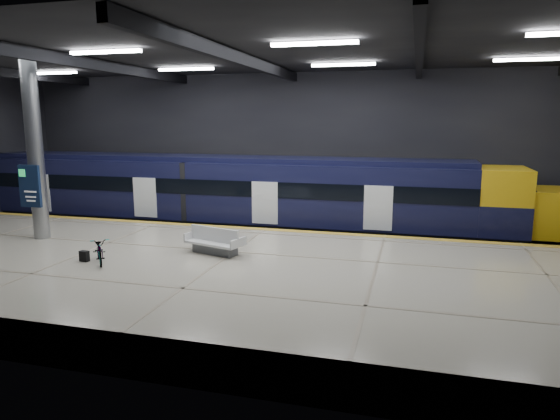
% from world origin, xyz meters
% --- Properties ---
extents(ground, '(30.00, 30.00, 0.00)m').
position_xyz_m(ground, '(0.00, 0.00, 0.00)').
color(ground, black).
rests_on(ground, ground).
extents(room_shell, '(30.10, 16.10, 8.05)m').
position_xyz_m(room_shell, '(-0.00, 0.00, 5.72)').
color(room_shell, black).
rests_on(room_shell, ground).
extents(platform, '(30.00, 11.00, 1.10)m').
position_xyz_m(platform, '(0.00, -2.50, 0.55)').
color(platform, '#B3AC97').
rests_on(platform, ground).
extents(safety_strip, '(30.00, 0.40, 0.01)m').
position_xyz_m(safety_strip, '(0.00, 2.75, 1.11)').
color(safety_strip, gold).
rests_on(safety_strip, platform).
extents(rails, '(30.00, 1.52, 0.16)m').
position_xyz_m(rails, '(0.00, 5.50, 0.08)').
color(rails, gray).
rests_on(rails, ground).
extents(train, '(29.40, 2.84, 3.79)m').
position_xyz_m(train, '(-1.60, 5.50, 2.06)').
color(train, black).
rests_on(train, ground).
extents(bench, '(2.25, 1.42, 0.92)m').
position_xyz_m(bench, '(-0.54, -1.40, 1.42)').
color(bench, '#595B60').
rests_on(bench, platform).
extents(bicycle, '(1.47, 1.66, 0.87)m').
position_xyz_m(bicycle, '(-3.69, -3.42, 1.53)').
color(bicycle, '#99999E').
rests_on(bicycle, platform).
extents(pannier_bag, '(0.32, 0.22, 0.35)m').
position_xyz_m(pannier_bag, '(-4.29, -3.42, 1.28)').
color(pannier_bag, black).
rests_on(pannier_bag, platform).
extents(info_column, '(0.90, 0.78, 6.90)m').
position_xyz_m(info_column, '(-8.00, -1.03, 4.46)').
color(info_column, '#9EA0A5').
rests_on(info_column, platform).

